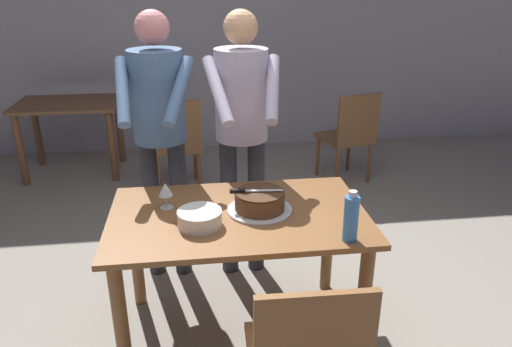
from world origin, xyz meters
TOP-DOWN VIEW (x-y plane):
  - ground_plane at (0.00, 0.00)m, footprint 14.00×14.00m
  - back_wall at (0.00, 3.31)m, footprint 10.00×0.12m
  - main_dining_table at (0.00, 0.00)m, footprint 1.33×0.82m
  - cake_on_platter at (0.11, 0.02)m, footprint 0.34×0.34m
  - cake_knife at (0.04, 0.02)m, footprint 0.27×0.05m
  - plate_stack at (-0.20, -0.10)m, footprint 0.22×0.22m
  - wine_glass_near at (-0.37, 0.11)m, footprint 0.08×0.08m
  - water_bottle at (0.49, -0.33)m, footprint 0.07×0.07m
  - person_cutting_cake at (0.09, 0.62)m, footprint 0.47×0.56m
  - person_standing_beside at (-0.42, 0.65)m, footprint 0.46×0.57m
  - background_table at (-1.44, 2.61)m, footprint 1.00×0.70m
  - background_chair_0 at (1.25, 2.02)m, footprint 0.54×0.54m
  - background_chair_1 at (-0.38, 1.99)m, footprint 0.48×0.48m

SIDE VIEW (x-z plane):
  - ground_plane at x=0.00m, z-range 0.00..0.00m
  - background_chair_0 at x=1.25m, z-range 0.04..0.94m
  - background_chair_1 at x=-0.38m, z-range 0.04..0.94m
  - background_table at x=-1.44m, z-range 0.21..0.95m
  - main_dining_table at x=0.00m, z-range 0.25..1.00m
  - plate_stack at x=-0.20m, z-range 0.75..0.83m
  - cake_on_platter at x=0.11m, z-range 0.75..0.86m
  - wine_glass_near at x=-0.37m, z-range 0.78..0.92m
  - water_bottle at x=0.49m, z-range 0.74..0.99m
  - cake_knife at x=0.04m, z-range 0.86..0.88m
  - person_cutting_cake at x=0.09m, z-range 0.22..1.94m
  - person_standing_beside at x=-0.42m, z-range 0.22..1.94m
  - back_wall at x=0.00m, z-range 0.00..2.70m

